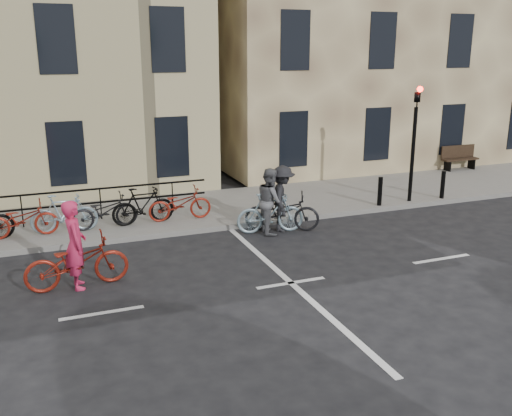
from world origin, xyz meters
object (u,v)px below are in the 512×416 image
object	(u,v)px
traffic_light	(415,130)
cyclist_pink	(76,258)
cyclist_grey	(270,207)
cyclist_dark	(282,205)
bench	(459,157)

from	to	relation	value
traffic_light	cyclist_pink	world-z (taller)	traffic_light
cyclist_grey	cyclist_dark	size ratio (longest dim) A/B	0.89
traffic_light	cyclist_pink	bearing A→B (deg)	-164.72
bench	traffic_light	bearing A→B (deg)	-144.75
traffic_light	cyclist_grey	world-z (taller)	traffic_light
traffic_light	cyclist_pink	distance (m)	11.04
cyclist_pink	cyclist_grey	xyz separation A→B (m)	(5.24, 1.92, 0.07)
cyclist_pink	traffic_light	bearing A→B (deg)	-77.63
bench	cyclist_dark	xyz separation A→B (m)	(-9.69, -4.28, 0.05)
cyclist_pink	cyclist_dark	bearing A→B (deg)	-73.48
bench	cyclist_grey	xyz separation A→B (m)	(-10.07, -4.34, 0.06)
cyclist_grey	cyclist_dark	bearing A→B (deg)	-71.17
cyclist_grey	traffic_light	bearing A→B (deg)	-70.04
bench	cyclist_pink	world-z (taller)	cyclist_pink
traffic_light	cyclist_dark	size ratio (longest dim) A/B	1.79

